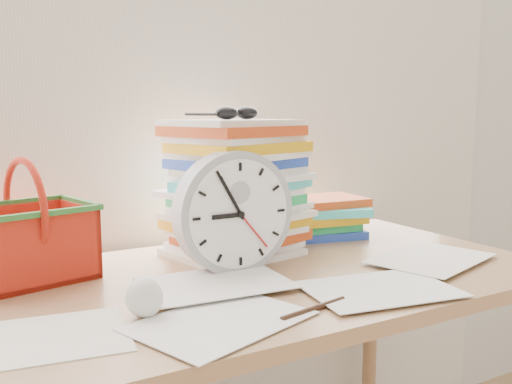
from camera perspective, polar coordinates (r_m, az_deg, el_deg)
curtain at (r=1.53m, az=-9.09°, el=15.57°), size 2.40×0.01×2.50m
desk at (r=1.25m, az=-1.99°, el=-11.76°), size 1.40×0.70×0.75m
paper_stack at (r=1.38m, az=-1.91°, el=0.44°), size 0.40×0.36×0.33m
clock at (r=1.23m, az=-2.24°, el=-2.04°), size 0.27×0.05×0.27m
sunglasses at (r=1.33m, az=-1.91°, el=7.92°), size 0.17×0.16×0.03m
book_stack at (r=1.60m, az=6.64°, el=-2.51°), size 0.29×0.25×0.11m
basket at (r=1.26m, az=-22.07°, el=-2.69°), size 0.29×0.25×0.25m
crumpled_ball at (r=1.01m, az=-11.15°, el=-10.29°), size 0.07×0.07×0.07m
pen at (r=1.03m, az=5.82°, el=-11.52°), size 0.16×0.04×0.01m
scattered_papers at (r=1.22m, az=-2.01°, el=-8.20°), size 1.26×0.42×0.02m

